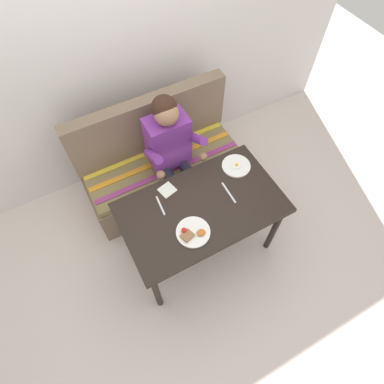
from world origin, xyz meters
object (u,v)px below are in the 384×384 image
at_px(plate_eggs, 236,166).
at_px(fork, 160,206).
at_px(person, 172,148).
at_px(table, 201,212).
at_px(napkin, 167,190).
at_px(plate_breakfast, 193,232).
at_px(knife, 229,193).
at_px(couch, 161,166).

bearing_deg(plate_eggs, fork, -176.56).
height_order(person, plate_eggs, person).
distance_m(table, napkin, 0.31).
distance_m(person, plate_breakfast, 0.77).
bearing_deg(fork, knife, -11.38).
bearing_deg(knife, napkin, 150.10).
height_order(plate_breakfast, fork, plate_breakfast).
relative_size(plate_breakfast, knife, 1.20).
distance_m(couch, napkin, 0.67).
bearing_deg(napkin, plate_eggs, -5.71).
bearing_deg(person, knife, -72.06).
bearing_deg(knife, plate_eggs, 46.65).
bearing_deg(couch, table, -90.00).
distance_m(plate_eggs, fork, 0.68).
bearing_deg(knife, table, -176.86).
bearing_deg(couch, plate_breakfast, -99.89).
height_order(table, plate_breakfast, plate_breakfast).
xyz_separation_m(couch, plate_breakfast, (-0.16, -0.92, 0.41)).
height_order(table, couch, couch).
bearing_deg(knife, couch, 108.74).
height_order(couch, plate_breakfast, couch).
bearing_deg(knife, plate_breakfast, -156.29).
xyz_separation_m(couch, napkin, (-0.16, -0.52, 0.40)).
xyz_separation_m(person, knife, (0.19, -0.58, -0.01)).
xyz_separation_m(napkin, knife, (0.40, -0.24, -0.00)).
xyz_separation_m(table, fork, (-0.26, 0.15, 0.08)).
distance_m(couch, plate_eggs, 0.82).
bearing_deg(person, plate_eggs, -47.18).
relative_size(table, knife, 6.00).
relative_size(person, plate_eggs, 5.35).
xyz_separation_m(napkin, fork, (-0.10, -0.10, -0.00)).
height_order(couch, plate_eggs, couch).
xyz_separation_m(table, knife, (0.24, 0.01, 0.08)).
relative_size(couch, knife, 7.20).
xyz_separation_m(person, plate_eggs, (0.37, -0.40, -0.00)).
relative_size(napkin, knife, 0.57).
distance_m(plate_breakfast, knife, 0.43).
xyz_separation_m(table, couch, (0.00, 0.76, -0.32)).
bearing_deg(plate_eggs, plate_breakfast, -149.11).
bearing_deg(plate_breakfast, table, 44.15).
bearing_deg(napkin, fork, -136.10).
xyz_separation_m(table, plate_eggs, (0.42, 0.19, 0.09)).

